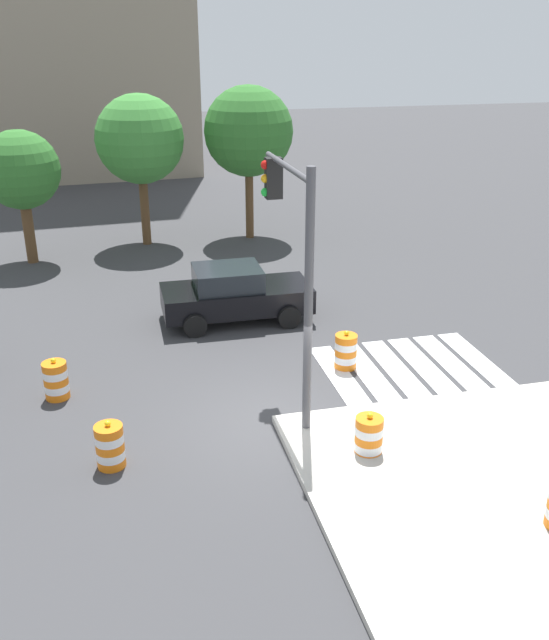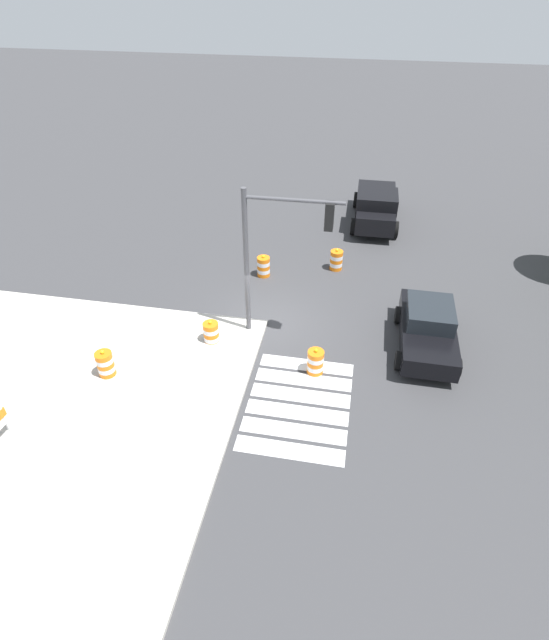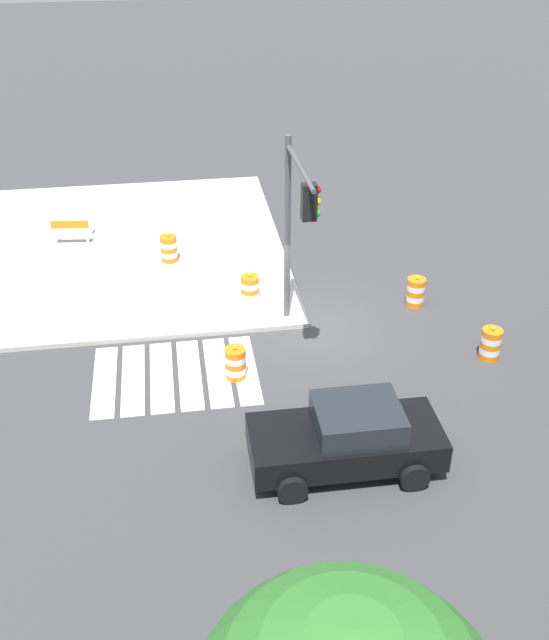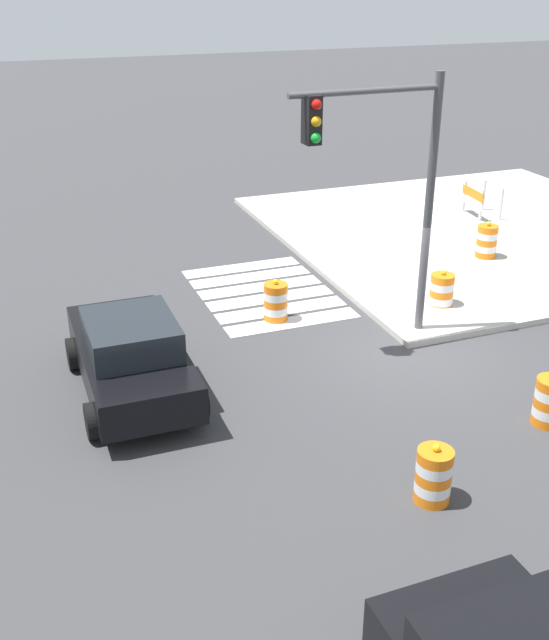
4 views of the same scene
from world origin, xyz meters
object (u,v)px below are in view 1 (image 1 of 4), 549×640
at_px(sports_car, 234,294).
at_px(traffic_barrel_median_near, 369,438).
at_px(traffic_barrel_crosswalk_end, 56,380).
at_px(traffic_barrel_median_far, 110,446).
at_px(street_tree_streetside_near, 20,171).
at_px(traffic_barrel_near_corner, 346,351).
at_px(street_tree_streetside_mid, 140,140).
at_px(traffic_light_pole, 292,241).
at_px(street_tree_streetside_far, 248,132).

bearing_deg(sports_car, traffic_barrel_median_near, -80.42).
relative_size(traffic_barrel_crosswalk_end, traffic_barrel_median_far, 1.00).
distance_m(traffic_barrel_crosswalk_end, street_tree_streetside_near, 11.21).
xyz_separation_m(traffic_barrel_near_corner, street_tree_streetside_near, (-8.36, 10.85, 2.88)).
bearing_deg(sports_car, traffic_barrel_near_corner, -60.20).
distance_m(traffic_barrel_near_corner, street_tree_streetside_mid, 13.39).
distance_m(sports_car, traffic_barrel_median_far, 7.70).
distance_m(traffic_barrel_median_far, traffic_light_pole, 5.48).
distance_m(traffic_barrel_median_near, traffic_barrel_median_far, 5.09).
bearing_deg(traffic_barrel_near_corner, traffic_barrel_median_far, -153.02).
distance_m(traffic_barrel_near_corner, street_tree_streetside_far, 12.75).
height_order(traffic_barrel_near_corner, traffic_light_pole, traffic_light_pole).
bearing_deg(traffic_barrel_near_corner, street_tree_streetside_far, 89.75).
height_order(traffic_barrel_near_corner, street_tree_streetside_near, street_tree_streetside_near).
xyz_separation_m(traffic_barrel_near_corner, traffic_barrel_crosswalk_end, (-7.02, 0.10, 0.00)).
xyz_separation_m(sports_car, traffic_barrel_near_corner, (2.14, -3.74, -0.36)).
distance_m(traffic_light_pole, street_tree_streetside_mid, 13.99).
bearing_deg(traffic_barrel_median_near, street_tree_streetside_far, 86.76).
height_order(traffic_barrel_near_corner, street_tree_streetside_far, street_tree_streetside_far).
bearing_deg(street_tree_streetside_near, traffic_barrel_median_near, -63.02).
bearing_deg(street_tree_streetside_mid, traffic_light_pole, -80.68).
bearing_deg(sports_car, street_tree_streetside_far, 75.41).
xyz_separation_m(traffic_barrel_near_corner, street_tree_streetside_far, (0.05, 12.18, 3.77)).
bearing_deg(traffic_barrel_median_far, street_tree_streetside_near, 100.21).
distance_m(traffic_barrel_median_near, street_tree_streetside_far, 16.53).
xyz_separation_m(sports_car, traffic_barrel_crosswalk_end, (-4.88, -3.64, -0.36)).
bearing_deg(traffic_light_pole, sports_car, 93.17).
xyz_separation_m(street_tree_streetside_near, street_tree_streetside_mid, (4.25, 1.37, 0.72)).
distance_m(traffic_barrel_median_far, street_tree_streetside_mid, 15.73).
bearing_deg(sports_car, traffic_barrel_crosswalk_end, -143.29).
bearing_deg(street_tree_streetside_near, traffic_barrel_crosswalk_end, -82.90).
height_order(sports_car, traffic_barrel_crosswalk_end, sports_car).
height_order(traffic_light_pole, street_tree_streetside_mid, street_tree_streetside_mid).
bearing_deg(traffic_barrel_median_near, street_tree_streetside_mid, 101.43).
bearing_deg(traffic_barrel_median_near, traffic_light_pole, 113.27).
bearing_deg(sports_car, traffic_light_pole, -86.83).
distance_m(traffic_barrel_near_corner, traffic_barrel_crosswalk_end, 7.02).
relative_size(traffic_barrel_crosswalk_end, street_tree_streetside_mid, 0.18).
distance_m(street_tree_streetside_mid, street_tree_streetside_far, 4.17).
distance_m(traffic_light_pole, street_tree_streetside_far, 13.89).
xyz_separation_m(traffic_barrel_near_corner, traffic_barrel_median_far, (-5.87, -2.99, 0.00)).
distance_m(traffic_barrel_median_far, street_tree_streetside_far, 16.71).
xyz_separation_m(sports_car, traffic_light_pole, (0.30, -5.32, 3.10)).
xyz_separation_m(traffic_barrel_near_corner, traffic_barrel_median_near, (-0.85, -3.89, 0.00)).
bearing_deg(traffic_barrel_near_corner, traffic_light_pole, -139.41).
relative_size(traffic_barrel_median_near, street_tree_streetside_far, 0.17).
bearing_deg(traffic_barrel_crosswalk_end, traffic_light_pole, -18.05).
bearing_deg(traffic_light_pole, traffic_barrel_near_corner, 40.59).
height_order(traffic_barrel_median_near, street_tree_streetside_near, street_tree_streetside_near).
xyz_separation_m(street_tree_streetside_mid, street_tree_streetside_far, (4.17, -0.05, 0.16)).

